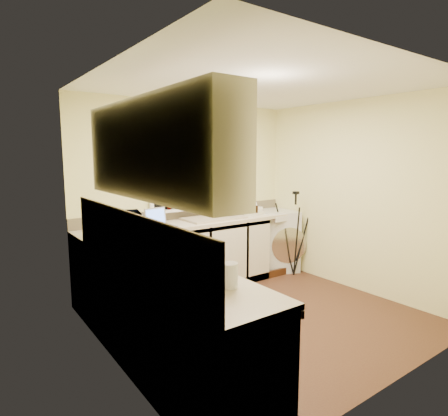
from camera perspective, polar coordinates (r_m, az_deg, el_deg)
floor at (r=4.31m, az=5.60°, el=-16.08°), size 3.20×3.20×0.00m
ceiling at (r=3.99m, az=6.11°, el=18.00°), size 3.20×3.20×0.00m
wall_back at (r=5.17m, az=-5.28°, el=2.13°), size 3.20×0.00×3.20m
wall_front at (r=3.03m, az=25.09°, el=-2.90°), size 3.20×0.00×3.20m
wall_left at (r=3.15m, az=-16.48°, el=-2.08°), size 0.00×3.00×3.00m
wall_right at (r=5.16m, az=19.23°, el=1.69°), size 0.00×3.00×3.00m
base_cabinet_back at (r=4.91m, az=-6.65°, el=-7.69°), size 2.55×0.60×0.86m
base_cabinet_left at (r=3.23m, az=-8.78°, el=-16.38°), size 0.54×2.40×0.86m
worktop_back at (r=4.97m, az=-3.46°, el=-2.12°), size 3.20×0.60×0.04m
worktop_left at (r=3.07m, az=-8.97°, el=-8.71°), size 0.60×2.40×0.04m
upper_cabinet at (r=2.74m, az=-10.59°, el=8.73°), size 0.28×1.90×0.70m
splashback_left at (r=2.89m, az=-14.18°, el=-4.89°), size 0.02×2.40×0.45m
splashback_back at (r=5.20m, az=-5.18°, el=-0.68°), size 3.20×0.02×0.14m
window_glass at (r=5.24m, az=-3.35°, el=5.79°), size 1.50×0.02×1.00m
window_blind at (r=5.22m, az=-3.24°, el=9.90°), size 1.50×0.02×0.25m
windowsill at (r=5.24m, az=-2.98°, el=0.14°), size 1.60×0.14×0.03m
sink at (r=5.07m, az=-1.56°, el=-1.52°), size 0.82×0.46×0.03m
faucet at (r=5.20m, az=-2.68°, el=-0.09°), size 0.03×0.03×0.24m
washing_machine at (r=5.87m, az=7.45°, el=-4.78°), size 0.84×0.83×0.91m
laptop at (r=4.57m, az=-9.76°, el=-2.10°), size 0.35×0.32×0.23m
kettle at (r=3.73m, az=-12.34°, el=-3.87°), size 0.15×0.15×0.20m
dish_rack at (r=5.43m, az=3.84°, el=-0.74°), size 0.39×0.30×0.06m
tripod at (r=5.59m, az=10.64°, el=-3.83°), size 0.68×0.68×1.24m
glass_jug at (r=2.50m, az=0.82°, el=-10.12°), size 0.11×0.11×0.16m
steel_jar at (r=2.75m, az=-7.92°, el=-9.05°), size 0.08×0.08×0.11m
microwave at (r=3.87m, az=-14.94°, el=-2.88°), size 0.48×0.59×0.29m
plant_a at (r=4.94m, az=-8.34°, el=1.25°), size 0.14×0.09×0.26m
plant_b at (r=5.09m, az=-4.87°, el=1.45°), size 0.16×0.15×0.25m
plant_c at (r=5.22m, az=-2.90°, el=1.44°), size 0.15×0.15×0.21m
plant_d at (r=5.37m, az=-0.21°, el=1.86°), size 0.26×0.24×0.25m
soap_bottle_green at (r=5.58m, az=2.50°, el=2.08°), size 0.13×0.13×0.25m
soap_bottle_clear at (r=5.62m, az=3.07°, el=1.72°), size 0.10×0.10×0.17m
cup_back at (r=5.54m, az=5.28°, el=-0.33°), size 0.16×0.16×0.10m
cup_left at (r=2.69m, az=-6.14°, el=-9.63°), size 0.11×0.11×0.09m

